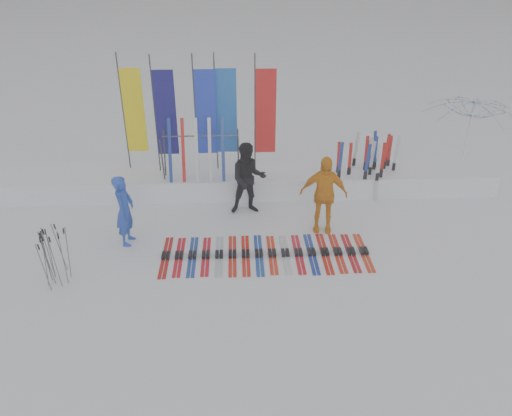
{
  "coord_description": "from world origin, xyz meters",
  "views": [
    {
      "loc": [
        -0.23,
        -8.27,
        6.32
      ],
      "look_at": [
        0.2,
        1.6,
        1.0
      ],
      "focal_mm": 35.0,
      "sensor_mm": 36.0,
      "label": 1
    }
  ],
  "objects_px": {
    "person_blue": "(125,210)",
    "ski_rack": "(201,150)",
    "person_black": "(248,179)",
    "tent_canopy": "(468,141)",
    "ski_row": "(265,254)",
    "person_yellow": "(324,194)"
  },
  "relations": [
    {
      "from": "person_blue",
      "to": "ski_row",
      "type": "height_order",
      "value": "person_blue"
    },
    {
      "from": "ski_rack",
      "to": "person_black",
      "type": "bearing_deg",
      "value": -36.73
    },
    {
      "from": "person_black",
      "to": "ski_rack",
      "type": "distance_m",
      "value": 1.61
    },
    {
      "from": "tent_canopy",
      "to": "ski_rack",
      "type": "relative_size",
      "value": 1.39
    },
    {
      "from": "person_yellow",
      "to": "tent_canopy",
      "type": "distance_m",
      "value": 5.24
    },
    {
      "from": "person_blue",
      "to": "person_yellow",
      "type": "distance_m",
      "value": 4.67
    },
    {
      "from": "person_black",
      "to": "tent_canopy",
      "type": "height_order",
      "value": "tent_canopy"
    },
    {
      "from": "person_black",
      "to": "tent_canopy",
      "type": "distance_m",
      "value": 6.52
    },
    {
      "from": "person_black",
      "to": "ski_row",
      "type": "distance_m",
      "value": 2.3
    },
    {
      "from": "person_yellow",
      "to": "tent_canopy",
      "type": "height_order",
      "value": "tent_canopy"
    },
    {
      "from": "tent_canopy",
      "to": "ski_row",
      "type": "distance_m",
      "value": 7.14
    },
    {
      "from": "person_blue",
      "to": "ski_row",
      "type": "xyz_separation_m",
      "value": [
        3.2,
        -0.69,
        -0.82
      ]
    },
    {
      "from": "person_blue",
      "to": "person_black",
      "type": "xyz_separation_m",
      "value": [
        2.88,
        1.39,
        0.09
      ]
    },
    {
      "from": "person_blue",
      "to": "ski_rack",
      "type": "distance_m",
      "value": 2.89
    },
    {
      "from": "person_blue",
      "to": "tent_canopy",
      "type": "xyz_separation_m",
      "value": [
        9.2,
        2.98,
        0.42
      ]
    },
    {
      "from": "person_blue",
      "to": "ski_row",
      "type": "relative_size",
      "value": 0.37
    },
    {
      "from": "person_black",
      "to": "ski_row",
      "type": "bearing_deg",
      "value": -85.38
    },
    {
      "from": "tent_canopy",
      "to": "ski_rack",
      "type": "distance_m",
      "value": 7.59
    },
    {
      "from": "person_yellow",
      "to": "ski_row",
      "type": "xyz_separation_m",
      "value": [
        -1.45,
        -1.09,
        -0.93
      ]
    },
    {
      "from": "person_yellow",
      "to": "ski_row",
      "type": "height_order",
      "value": "person_yellow"
    },
    {
      "from": "ski_row",
      "to": "tent_canopy",
      "type": "bearing_deg",
      "value": 31.42
    },
    {
      "from": "person_blue",
      "to": "person_yellow",
      "type": "relative_size",
      "value": 0.89
    }
  ]
}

